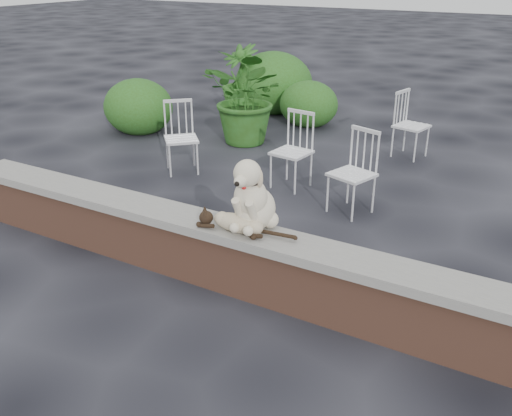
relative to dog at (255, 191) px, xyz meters
The scene contains 12 objects.
ground 0.93m from the dog, 154.08° to the right, with size 60.00×60.00×0.00m, color black.
brick_wall 0.69m from the dog, 154.08° to the right, with size 6.00×0.30×0.50m, color brown.
capstone 0.42m from the dog, 154.08° to the right, with size 6.20×0.40×0.08m, color slate.
dog is the anchor object (origin of this frame).
cat 0.29m from the dog, 118.07° to the right, with size 1.01×0.24×0.17m, color tan, non-canonical shape.
chair_a 3.10m from the dog, 138.49° to the left, with size 0.56×0.56×0.94m, color white, non-canonical shape.
chair_b 2.43m from the dog, 109.21° to the left, with size 0.56×0.56×0.94m, color white, non-canonical shape.
chair_d 1.95m from the dog, 85.90° to the left, with size 0.56×0.56×0.94m, color white, non-canonical shape.
chair_e 4.20m from the dog, 87.75° to the left, with size 0.56×0.56×0.94m, color white, non-canonical shape.
potted_plant_a 4.20m from the dog, 121.25° to the left, with size 1.30×1.13×1.45m, color #284E16.
potted_plant_b 6.09m from the dog, 122.46° to the left, with size 0.70×0.70×1.25m, color #284E16.
shrubbery 5.70m from the dog, 121.67° to the left, with size 3.34×3.55×1.16m.
Camera 1 is at (2.28, -3.51, 2.60)m, focal length 39.07 mm.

